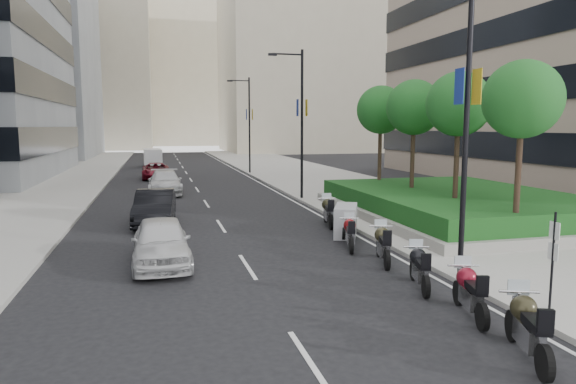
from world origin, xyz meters
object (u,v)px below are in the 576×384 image
object	(u,v)px
motorcycle_3	(383,245)
car_d	(156,171)
lamp_post_1	(299,117)
car_b	(155,207)
lamp_post_0	(462,106)
motorcycle_4	(350,233)
motorcycle_0	(527,327)
parking_sign	(553,255)
motorcycle_1	(470,292)
motorcycle_6	(328,212)
lamp_post_2	(248,120)
delivery_van	(153,159)
motorcycle_2	(419,268)
car_a	(161,242)
car_c	(165,182)
motorcycle_5	(346,221)

from	to	relation	value
motorcycle_3	car_d	world-z (taller)	car_d
lamp_post_1	car_b	bearing A→B (deg)	-145.44
lamp_post_0	motorcycle_4	world-z (taller)	lamp_post_0
lamp_post_0	motorcycle_0	bearing A→B (deg)	-107.33
parking_sign	motorcycle_1	distance (m)	2.16
motorcycle_6	car_b	distance (m)	7.95
lamp_post_2	delivery_van	size ratio (longest dim) A/B	1.86
motorcycle_2	car_d	bearing A→B (deg)	28.66
motorcycle_0	delivery_van	distance (m)	51.21
motorcycle_2	motorcycle_0	bearing A→B (deg)	-165.31
motorcycle_1	delivery_van	size ratio (longest dim) A/B	0.46
motorcycle_4	car_a	xyz separation A→B (m)	(-6.77, -0.60, 0.20)
car_c	car_d	xyz separation A→B (m)	(-0.60, 10.32, -0.08)
lamp_post_0	motorcycle_6	world-z (taller)	lamp_post_0
motorcycle_1	motorcycle_3	bearing A→B (deg)	14.13
motorcycle_1	motorcycle_5	bearing A→B (deg)	12.67
motorcycle_0	car_d	xyz separation A→B (m)	(-6.97, 37.32, 0.06)
motorcycle_3	car_d	xyz separation A→B (m)	(-7.27, 30.11, 0.07)
car_b	car_d	world-z (taller)	car_b
lamp_post_2	motorcycle_3	bearing A→B (deg)	-92.14
lamp_post_1	car_a	size ratio (longest dim) A/B	1.99
motorcycle_4	motorcycle_6	world-z (taller)	motorcycle_6
lamp_post_2	motorcycle_1	size ratio (longest dim) A/B	4.05
car_a	motorcycle_3	bearing A→B (deg)	-13.23
lamp_post_2	motorcycle_5	size ratio (longest dim) A/B	4.00
motorcycle_6	motorcycle_0	bearing A→B (deg)	-171.72
parking_sign	delivery_van	distance (m)	49.73
motorcycle_1	motorcycle_2	size ratio (longest dim) A/B	1.05
parking_sign	motorcycle_0	distance (m)	2.98
lamp_post_0	car_a	size ratio (longest dim) A/B	1.99
lamp_post_1	motorcycle_6	size ratio (longest dim) A/B	3.74
parking_sign	motorcycle_3	xyz separation A→B (m)	(-1.88, 5.34, -0.84)
lamp_post_1	motorcycle_6	world-z (taller)	lamp_post_1
parking_sign	car_c	distance (m)	26.56
motorcycle_3	motorcycle_5	xyz separation A→B (m)	(0.30, 4.24, 0.01)
motorcycle_1	car_b	xyz separation A→B (m)	(-7.23, 13.75, 0.19)
motorcycle_4	delivery_van	xyz separation A→B (m)	(-7.27, 41.32, 0.36)
lamp_post_0	motorcycle_4	size ratio (longest dim) A/B	4.30
car_a	car_b	distance (m)	7.23
lamp_post_2	parking_sign	world-z (taller)	lamp_post_2
motorcycle_0	motorcycle_3	xyz separation A→B (m)	(0.30, 7.20, -0.02)
car_d	motorcycle_6	bearing A→B (deg)	-72.96
car_b	lamp_post_1	bearing A→B (deg)	38.94
motorcycle_2	motorcycle_3	world-z (taller)	motorcycle_3
lamp_post_1	car_b	distance (m)	11.20
motorcycle_4	motorcycle_2	bearing A→B (deg)	-161.17
motorcycle_1	car_a	xyz separation A→B (m)	(-7.03, 6.53, 0.17)
lamp_post_0	motorcycle_2	bearing A→B (deg)	-164.24
motorcycle_3	car_c	xyz separation A→B (m)	(-6.67, 19.79, 0.16)
motorcycle_3	car_d	size ratio (longest dim) A/B	0.46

